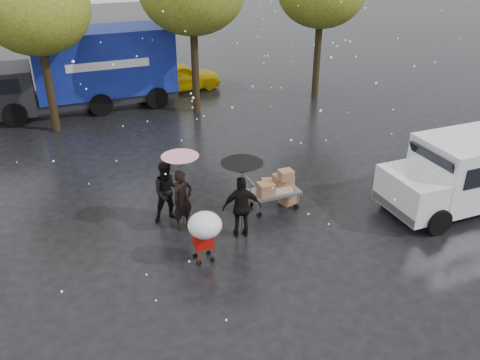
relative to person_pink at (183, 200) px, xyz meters
name	(u,v)px	position (x,y,z in m)	size (l,w,h in m)	color
ground	(221,240)	(0.73, -1.00, -0.88)	(90.00, 90.00, 0.00)	black
person_pink	(183,200)	(0.00, 0.00, 0.00)	(0.64, 0.42, 1.75)	black
person_middle	(168,192)	(-0.26, 0.55, 0.03)	(0.88, 0.69, 1.82)	black
person_black	(242,207)	(1.36, -0.98, 0.01)	(1.04, 0.43, 1.77)	black
umbrella_pink	(180,161)	(0.00, 0.00, 1.17)	(1.00, 1.00, 2.20)	#4C4C4C
umbrella_black	(242,168)	(1.36, -0.98, 1.17)	(1.10, 1.10, 2.20)	#4C4C4C
vendor_cart	(277,186)	(2.86, 0.02, -0.15)	(1.52, 0.80, 1.27)	slate
shopping_cart	(204,227)	(0.04, -1.81, 0.19)	(0.84, 0.84, 1.46)	red
white_van	(470,171)	(8.17, -1.94, 0.28)	(4.91, 2.18, 2.20)	white
blue_truck	(86,70)	(-1.11, 11.32, 0.88)	(8.30, 2.60, 3.50)	navy
box_ground_near	(288,196)	(3.34, 0.15, -0.65)	(0.50, 0.40, 0.45)	brown
box_ground_far	(269,184)	(3.16, 1.20, -0.71)	(0.42, 0.33, 0.33)	brown
yellow_taxi	(180,77)	(3.47, 12.48, -0.19)	(1.62, 4.03, 1.37)	yellow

